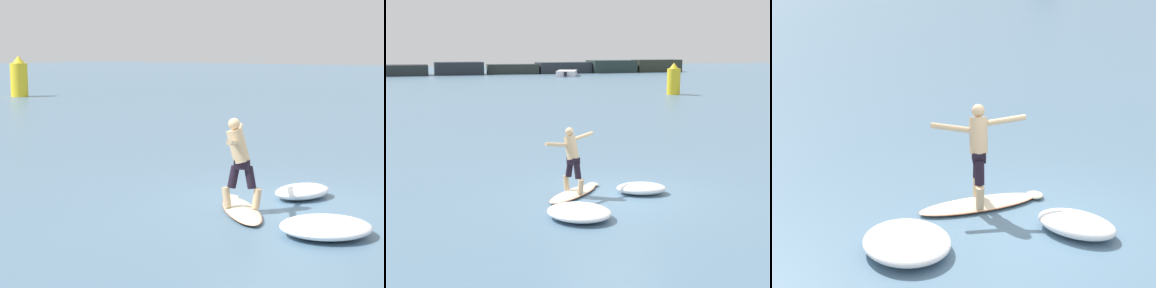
% 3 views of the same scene
% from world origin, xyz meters
% --- Properties ---
extents(ground_plane, '(200.00, 200.00, 0.00)m').
position_xyz_m(ground_plane, '(0.00, 0.00, 0.00)').
color(ground_plane, slate).
extents(surfboard, '(1.86, 1.74, 0.23)m').
position_xyz_m(surfboard, '(-0.88, 0.33, 0.05)').
color(surfboard, beige).
rests_on(surfboard, ground).
extents(surfer, '(1.37, 0.79, 1.54)m').
position_xyz_m(surfer, '(-0.93, 0.36, 0.99)').
color(surfer, '#D8B282').
rests_on(surfer, surfboard).
extents(channel_marker_buoy, '(1.01, 1.01, 2.41)m').
position_xyz_m(channel_marker_buoy, '(15.00, 25.14, 1.10)').
color(channel_marker_buoy, yellow).
rests_on(channel_marker_buoy, ground).
extents(wave_foam_at_tail, '(1.38, 1.11, 0.27)m').
position_xyz_m(wave_foam_at_tail, '(0.70, -0.05, 0.13)').
color(wave_foam_at_tail, white).
rests_on(wave_foam_at_tail, ground).
extents(wave_foam_at_nose, '(1.80, 1.82, 0.28)m').
position_xyz_m(wave_foam_at_nose, '(-1.33, -1.42, 0.14)').
color(wave_foam_at_nose, white).
rests_on(wave_foam_at_nose, ground).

